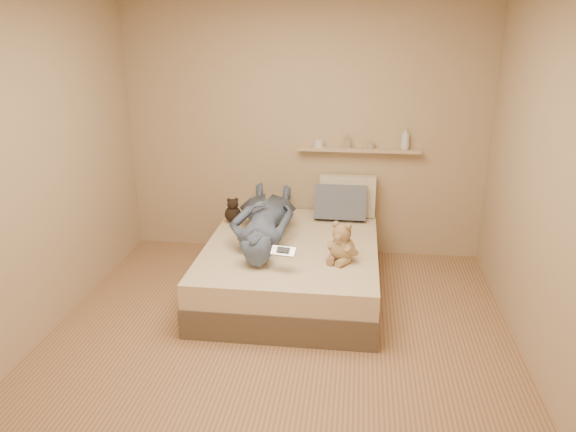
# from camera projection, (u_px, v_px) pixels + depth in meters

# --- Properties ---
(room) EXTENTS (3.80, 3.80, 3.80)m
(room) POSITION_uv_depth(u_px,v_px,m) (276.00, 178.00, 3.78)
(room) COLOR #A17853
(room) RESTS_ON ground
(bed) EXTENTS (1.50, 1.90, 0.45)m
(bed) POSITION_uv_depth(u_px,v_px,m) (292.00, 267.00, 5.00)
(bed) COLOR brown
(bed) RESTS_ON floor
(game_console) EXTENTS (0.20, 0.11, 0.06)m
(game_console) POSITION_uv_depth(u_px,v_px,m) (283.00, 251.00, 4.33)
(game_console) COLOR #B8BBBF
(game_console) RESTS_ON bed
(teddy_bear) EXTENTS (0.27, 0.28, 0.34)m
(teddy_bear) POSITION_uv_depth(u_px,v_px,m) (342.00, 245.00, 4.52)
(teddy_bear) COLOR tan
(teddy_bear) RESTS_ON bed
(dark_plush) EXTENTS (0.16, 0.16, 0.25)m
(dark_plush) POSITION_uv_depth(u_px,v_px,m) (233.00, 212.00, 5.41)
(dark_plush) COLOR black
(dark_plush) RESTS_ON bed
(pillow_cream) EXTENTS (0.55, 0.20, 0.41)m
(pillow_cream) POSITION_uv_depth(u_px,v_px,m) (347.00, 196.00, 5.59)
(pillow_cream) COLOR #C1AF99
(pillow_cream) RESTS_ON bed
(pillow_grey) EXTENTS (0.50, 0.25, 0.37)m
(pillow_grey) POSITION_uv_depth(u_px,v_px,m) (341.00, 203.00, 5.47)
(pillow_grey) COLOR slate
(pillow_grey) RESTS_ON bed
(person) EXTENTS (0.64, 1.54, 0.36)m
(person) POSITION_uv_depth(u_px,v_px,m) (264.00, 218.00, 5.02)
(person) COLOR #4D5A79
(person) RESTS_ON bed
(wall_shelf) EXTENTS (1.20, 0.12, 0.03)m
(wall_shelf) POSITION_uv_depth(u_px,v_px,m) (359.00, 150.00, 5.50)
(wall_shelf) COLOR tan
(wall_shelf) RESTS_ON wall_back
(shelf_bottles) EXTENTS (0.94, 0.12, 0.22)m
(shelf_bottles) POSITION_uv_depth(u_px,v_px,m) (373.00, 141.00, 5.45)
(shelf_bottles) COLOR silver
(shelf_bottles) RESTS_ON wall_shelf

